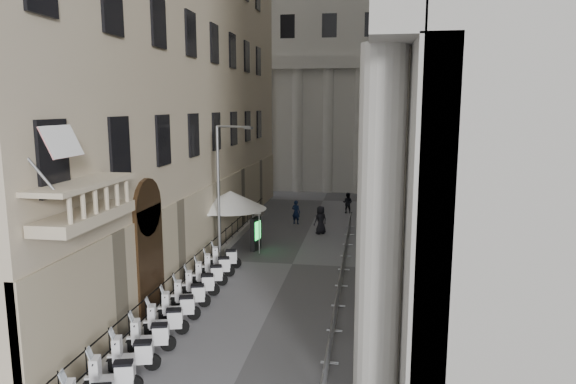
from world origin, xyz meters
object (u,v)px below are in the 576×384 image
street_lamp (222,181)px  info_kiosk (256,234)px  pedestrian_a (296,212)px  pedestrian_b (348,203)px  security_tent (239,202)px

street_lamp → info_kiosk: size_ratio=3.79×
info_kiosk → pedestrian_a: 7.31m
info_kiosk → pedestrian_a: size_ratio=1.13×
pedestrian_a → street_lamp: bearing=91.6°
street_lamp → pedestrian_b: street_lamp is taller
info_kiosk → pedestrian_b: bearing=80.7°
security_tent → info_kiosk: size_ratio=2.18×
street_lamp → pedestrian_b: bearing=89.3°
pedestrian_a → info_kiosk: bearing=97.3°
security_tent → street_lamp: 2.42m
security_tent → pedestrian_a: (2.38, 7.39, -2.05)m
security_tent → street_lamp: bearing=-103.1°
pedestrian_b → pedestrian_a: bearing=66.3°
security_tent → pedestrian_b: bearing=63.4°
street_lamp → info_kiosk: (1.39, 2.08, -3.41)m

